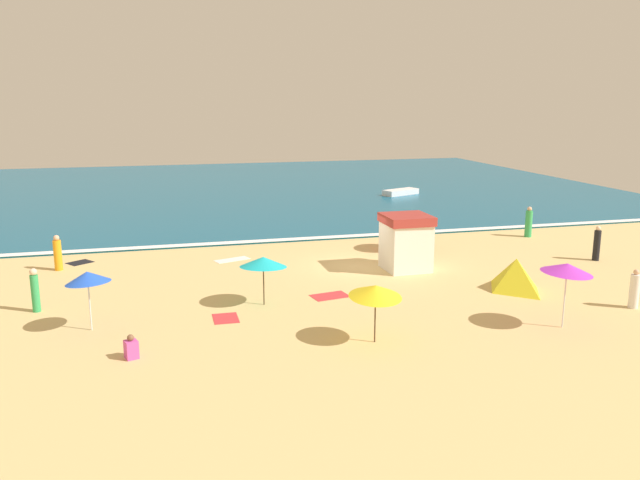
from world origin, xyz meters
name	(u,v)px	position (x,y,z in m)	size (l,w,h in m)	color
ground_plane	(358,266)	(0.00, 0.00, 0.00)	(60.00, 60.00, 0.00)	#D8B775
ocean_water	(261,188)	(0.00, 28.00, 0.05)	(60.00, 44.00, 0.10)	#0F567A
wave_breaker_foam	(324,237)	(0.00, 6.30, 0.10)	(57.00, 0.70, 0.01)	white
lifeguard_cabana	(406,242)	(2.01, -1.08, 1.33)	(2.12, 2.15, 2.61)	white
beach_umbrella_0	(567,268)	(4.42, -9.78, 2.15)	(2.36, 2.35, 2.39)	silver
beach_umbrella_1	(376,291)	(-2.45, -9.42, 1.76)	(2.04, 2.06, 2.05)	#4C3823
beach_umbrella_2	(263,262)	(-5.33, -4.60, 1.73)	(2.51, 2.52, 1.99)	#4C3823
beach_umbrella_3	(88,277)	(-11.63, -5.86, 1.91)	(2.19, 2.19, 2.17)	silver
beach_umbrella_4	(407,217)	(3.49, 2.51, 1.80)	(2.92, 2.92, 2.07)	silver
beach_tent	(516,274)	(5.21, -5.37, 0.69)	(2.02, 2.41, 1.37)	yellow
beachgoer_0	(131,348)	(-10.22, -8.80, 0.33)	(0.48, 0.48, 0.78)	#D84CA5
beachgoer_1	(58,254)	(-13.79, 2.92, 0.79)	(0.43, 0.43, 1.68)	orange
beachgoer_2	(597,244)	(11.85, -1.85, 0.82)	(0.45, 0.45, 1.74)	black
beachgoer_3	(634,290)	(8.36, -8.58, 0.70)	(0.43, 0.43, 1.53)	white
beachgoer_5	(529,223)	(11.67, 3.92, 0.82)	(0.52, 0.52, 1.78)	green
beachgoer_6	(35,290)	(-13.81, -3.25, 0.84)	(0.33, 0.33, 1.69)	green
beach_towel_0	(330,296)	(-2.54, -4.20, 0.01)	(1.64, 1.21, 0.01)	red
beach_towel_1	(80,263)	(-12.98, 4.15, 0.01)	(1.41, 1.36, 0.01)	black
beach_towel_2	(226,318)	(-6.97, -5.85, 0.01)	(0.92, 1.19, 0.01)	red
beach_towel_3	(232,260)	(-5.67, 2.82, 0.01)	(1.88, 1.25, 0.01)	white
small_boat_0	(401,192)	(10.41, 20.69, 0.33)	(3.32, 2.26, 0.45)	white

